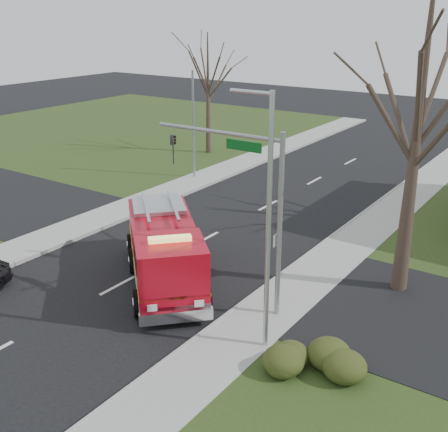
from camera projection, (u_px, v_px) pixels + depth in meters
The scene contains 10 objects.
ground at pixel (118, 286), 22.74m from camera, with size 120.00×120.00×0.00m, color black.
sidewalk_right at pixel (247, 330), 19.42m from camera, with size 2.40×80.00×0.15m, color #9F9F99.
sidewalk_left at pixel (22, 249), 26.01m from camera, with size 2.40×80.00×0.15m, color #9F9F99.
hedge_corner at pixel (308, 359), 16.98m from camera, with size 2.80×2.00×0.90m, color #2E3914.
bare_tree_near at pixel (420, 103), 19.76m from camera, with size 6.00×6.00×12.00m.
bare_tree_left at pixel (208, 81), 41.60m from camera, with size 4.50×4.50×9.00m.
traffic_signal_mast at pixel (248, 187), 19.50m from camera, with size 5.29×0.18×6.80m.
streetlight_pole at pixel (267, 219), 16.98m from camera, with size 1.48×0.16×8.40m.
utility_pole_far at pixel (193, 126), 35.97m from camera, with size 0.14×0.14×7.00m, color gray.
fire_engine at pixel (165, 253), 22.48m from camera, with size 7.08×6.97×2.99m.
Camera 1 is at (15.08, -14.34, 10.51)m, focal length 45.00 mm.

